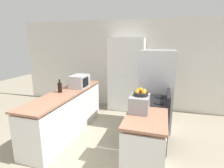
# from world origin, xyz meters

# --- Properties ---
(wall_back) EXTENTS (7.00, 0.06, 2.60)m
(wall_back) POSITION_xyz_m (0.00, 3.33, 1.30)
(wall_back) COLOR silver
(wall_back) RESTS_ON ground_plane
(counter_left) EXTENTS (0.60, 2.46, 0.92)m
(counter_left) POSITION_xyz_m (-0.90, 1.33, 0.44)
(counter_left) COLOR silver
(counter_left) RESTS_ON ground_plane
(counter_right) EXTENTS (0.60, 0.88, 0.92)m
(counter_right) POSITION_xyz_m (0.90, 0.54, 0.44)
(counter_right) COLOR silver
(counter_right) RESTS_ON ground_plane
(pantry_cabinet) EXTENTS (1.00, 0.49, 2.08)m
(pantry_cabinet) POSITION_xyz_m (0.05, 3.05, 1.04)
(pantry_cabinet) COLOR white
(pantry_cabinet) RESTS_ON ground_plane
(stove) EXTENTS (0.66, 0.74, 1.08)m
(stove) POSITION_xyz_m (0.92, 1.37, 0.47)
(stove) COLOR black
(stove) RESTS_ON ground_plane
(refrigerator) EXTENTS (0.75, 0.74, 1.80)m
(refrigerator) POSITION_xyz_m (0.96, 2.14, 0.90)
(refrigerator) COLOR #B7B7BC
(refrigerator) RESTS_ON ground_plane
(microwave) EXTENTS (0.35, 0.46, 0.29)m
(microwave) POSITION_xyz_m (-0.80, 1.80, 1.06)
(microwave) COLOR #B2B2B7
(microwave) RESTS_ON counter_left
(wine_bottle) EXTENTS (0.09, 0.09, 0.28)m
(wine_bottle) POSITION_xyz_m (-1.00, 1.29, 1.03)
(wine_bottle) COLOR black
(wine_bottle) RESTS_ON counter_left
(toaster_oven) EXTENTS (0.29, 0.38, 0.25)m
(toaster_oven) POSITION_xyz_m (0.77, 0.73, 1.04)
(toaster_oven) COLOR #939399
(toaster_oven) RESTS_ON counter_right
(fruit_bowl) EXTENTS (0.23, 0.23, 0.12)m
(fruit_bowl) POSITION_xyz_m (0.78, 0.74, 1.21)
(fruit_bowl) COLOR black
(fruit_bowl) RESTS_ON toaster_oven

